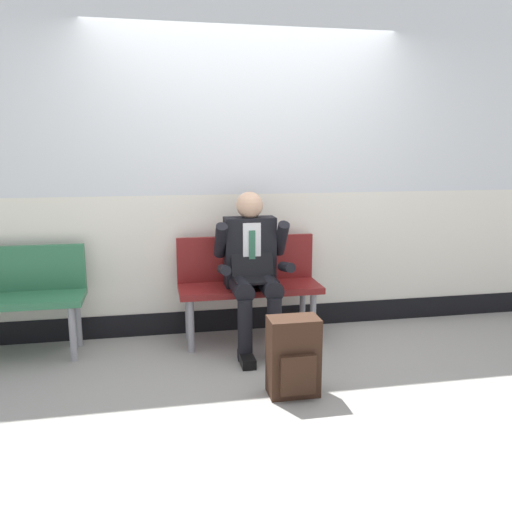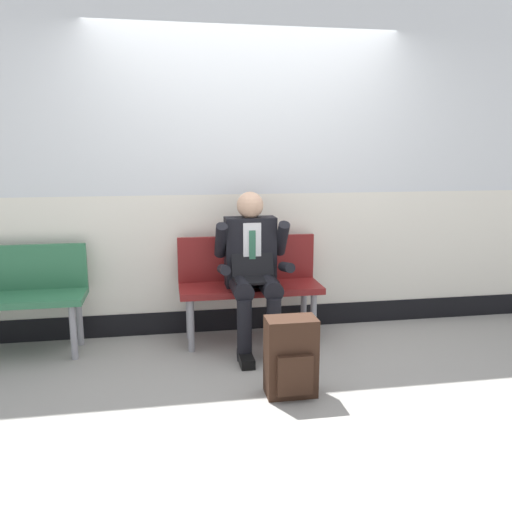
# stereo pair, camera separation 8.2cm
# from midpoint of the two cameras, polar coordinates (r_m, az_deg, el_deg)

# --- Properties ---
(ground_plane) EXTENTS (18.00, 18.00, 0.00)m
(ground_plane) POSITION_cam_midpoint_polar(r_m,az_deg,el_deg) (4.13, -0.19, -10.47)
(ground_plane) COLOR gray
(station_wall) EXTENTS (6.97, 0.14, 2.82)m
(station_wall) POSITION_cam_midpoint_polar(r_m,az_deg,el_deg) (4.45, -1.78, 9.57)
(station_wall) COLOR silver
(station_wall) RESTS_ON ground
(bench_with_person) EXTENTS (1.14, 0.42, 0.84)m
(bench_with_person) POSITION_cam_midpoint_polar(r_m,az_deg,el_deg) (4.30, -1.39, -2.53)
(bench_with_person) COLOR maroon
(bench_with_person) RESTS_ON ground
(person_seated) EXTENTS (0.57, 0.70, 1.22)m
(person_seated) POSITION_cam_midpoint_polar(r_m,az_deg,el_deg) (4.08, -0.94, -1.21)
(person_seated) COLOR black
(person_seated) RESTS_ON ground
(backpack) EXTENTS (0.32, 0.24, 0.51)m
(backpack) POSITION_cam_midpoint_polar(r_m,az_deg,el_deg) (3.40, 3.38, -10.90)
(backpack) COLOR #331E14
(backpack) RESTS_ON ground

